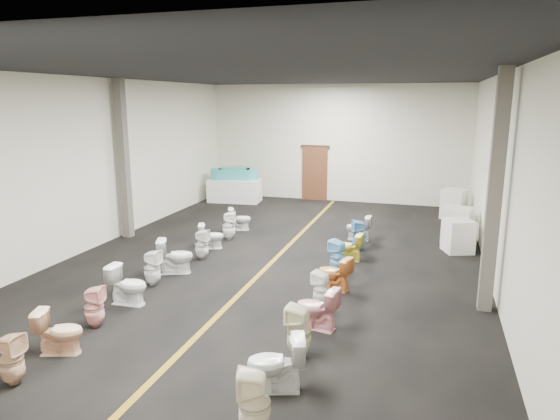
# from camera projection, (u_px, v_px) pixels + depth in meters

# --- Properties ---
(floor) EXTENTS (16.00, 16.00, 0.00)m
(floor) POSITION_uv_depth(u_px,v_px,m) (272.00, 262.00, 12.31)
(floor) COLOR black
(floor) RESTS_ON ground
(ceiling) EXTENTS (16.00, 16.00, 0.00)m
(ceiling) POSITION_uv_depth(u_px,v_px,m) (272.00, 73.00, 11.33)
(ceiling) COLOR black
(ceiling) RESTS_ON ground
(wall_back) EXTENTS (10.00, 0.00, 10.00)m
(wall_back) POSITION_uv_depth(u_px,v_px,m) (336.00, 143.00, 19.29)
(wall_back) COLOR beige
(wall_back) RESTS_ON ground
(wall_left) EXTENTS (0.00, 16.00, 16.00)m
(wall_left) POSITION_uv_depth(u_px,v_px,m) (93.00, 164.00, 13.26)
(wall_left) COLOR beige
(wall_left) RESTS_ON ground
(wall_right) EXTENTS (0.00, 16.00, 16.00)m
(wall_right) POSITION_uv_depth(u_px,v_px,m) (500.00, 182.00, 10.39)
(wall_right) COLOR beige
(wall_right) RESTS_ON ground
(aisle_stripe) EXTENTS (0.12, 15.60, 0.01)m
(aisle_stripe) POSITION_uv_depth(u_px,v_px,m) (272.00, 262.00, 12.31)
(aisle_stripe) COLOR #815E12
(aisle_stripe) RESTS_ON floor
(back_door) EXTENTS (1.00, 0.10, 2.10)m
(back_door) POSITION_uv_depth(u_px,v_px,m) (315.00, 174.00, 19.72)
(back_door) COLOR #562D19
(back_door) RESTS_ON floor
(door_frame) EXTENTS (1.15, 0.08, 0.10)m
(door_frame) POSITION_uv_depth(u_px,v_px,m) (315.00, 146.00, 19.50)
(door_frame) COLOR #331C11
(door_frame) RESTS_ON back_door
(column_left) EXTENTS (0.25, 0.25, 4.50)m
(column_left) POSITION_uv_depth(u_px,v_px,m) (123.00, 160.00, 14.12)
(column_left) COLOR #59544C
(column_left) RESTS_ON floor
(column_right) EXTENTS (0.25, 0.25, 4.50)m
(column_right) POSITION_uv_depth(u_px,v_px,m) (495.00, 194.00, 9.06)
(column_right) COLOR #59544C
(column_right) RESTS_ON floor
(display_table) EXTENTS (2.07, 1.18, 0.88)m
(display_table) POSITION_uv_depth(u_px,v_px,m) (235.00, 190.00, 19.48)
(display_table) COLOR white
(display_table) RESTS_ON floor
(bathtub) EXTENTS (1.83, 0.92, 0.55)m
(bathtub) POSITION_uv_depth(u_px,v_px,m) (234.00, 174.00, 19.35)
(bathtub) COLOR teal
(bathtub) RESTS_ON display_table
(appliance_crate_a) EXTENTS (0.87, 0.87, 0.86)m
(appliance_crate_a) POSITION_uv_depth(u_px,v_px,m) (458.00, 236.00, 13.04)
(appliance_crate_a) COLOR silver
(appliance_crate_a) RESTS_ON floor
(appliance_crate_b) EXTENTS (0.87, 0.87, 0.99)m
(appliance_crate_b) POSITION_uv_depth(u_px,v_px,m) (457.00, 225.00, 13.91)
(appliance_crate_b) COLOR silver
(appliance_crate_b) RESTS_ON floor
(appliance_crate_c) EXTENTS (0.71, 0.71, 0.76)m
(appliance_crate_c) POSITION_uv_depth(u_px,v_px,m) (455.00, 220.00, 14.97)
(appliance_crate_c) COLOR silver
(appliance_crate_c) RESTS_ON floor
(appliance_crate_d) EXTENTS (0.90, 0.90, 0.99)m
(appliance_crate_d) POSITION_uv_depth(u_px,v_px,m) (454.00, 204.00, 16.69)
(appliance_crate_d) COLOR white
(appliance_crate_d) RESTS_ON floor
(toilet_left_1) EXTENTS (0.36, 0.35, 0.77)m
(toilet_left_1) POSITION_uv_depth(u_px,v_px,m) (11.00, 359.00, 6.96)
(toilet_left_1) COLOR #EAB58F
(toilet_left_1) RESTS_ON floor
(toilet_left_2) EXTENTS (0.81, 0.62, 0.73)m
(toilet_left_2) POSITION_uv_depth(u_px,v_px,m) (59.00, 332.00, 7.82)
(toilet_left_2) COLOR #FCC197
(toilet_left_2) RESTS_ON floor
(toilet_left_3) EXTENTS (0.41, 0.41, 0.75)m
(toilet_left_3) POSITION_uv_depth(u_px,v_px,m) (94.00, 307.00, 8.72)
(toilet_left_3) COLOR #FAB0AB
(toilet_left_3) RESTS_ON floor
(toilet_left_4) EXTENTS (0.79, 0.48, 0.78)m
(toilet_left_4) POSITION_uv_depth(u_px,v_px,m) (128.00, 285.00, 9.71)
(toilet_left_4) COLOR white
(toilet_left_4) RESTS_ON floor
(toilet_left_5) EXTENTS (0.38, 0.37, 0.79)m
(toilet_left_5) POSITION_uv_depth(u_px,v_px,m) (152.00, 268.00, 10.68)
(toilet_left_5) COLOR white
(toilet_left_5) RESTS_ON floor
(toilet_left_6) EXTENTS (0.91, 0.72, 0.81)m
(toilet_left_6) POSITION_uv_depth(u_px,v_px,m) (175.00, 256.00, 11.45)
(toilet_left_6) COLOR white
(toilet_left_6) RESTS_ON floor
(toilet_left_7) EXTENTS (0.36, 0.35, 0.76)m
(toilet_left_7) POSITION_uv_depth(u_px,v_px,m) (202.00, 244.00, 12.45)
(toilet_left_7) COLOR white
(toilet_left_7) RESTS_ON floor
(toilet_left_8) EXTENTS (0.76, 0.59, 0.68)m
(toilet_left_8) POSITION_uv_depth(u_px,v_px,m) (211.00, 236.00, 13.37)
(toilet_left_8) COLOR white
(toilet_left_8) RESTS_ON floor
(toilet_left_9) EXTENTS (0.46, 0.46, 0.82)m
(toilet_left_9) POSITION_uv_depth(u_px,v_px,m) (229.00, 226.00, 14.18)
(toilet_left_9) COLOR white
(toilet_left_9) RESTS_ON floor
(toilet_left_10) EXTENTS (0.78, 0.63, 0.70)m
(toilet_left_10) POSITION_uv_depth(u_px,v_px,m) (240.00, 219.00, 15.23)
(toilet_left_10) COLOR white
(toilet_left_10) RESTS_ON floor
(toilet_right_0) EXTENTS (0.48, 0.48, 0.85)m
(toilet_right_0) POSITION_uv_depth(u_px,v_px,m) (254.00, 403.00, 5.88)
(toilet_right_0) COLOR beige
(toilet_right_0) RESTS_ON floor
(toilet_right_1) EXTENTS (0.89, 0.68, 0.81)m
(toilet_right_1) POSITION_uv_depth(u_px,v_px,m) (276.00, 364.00, 6.79)
(toilet_right_1) COLOR white
(toilet_right_1) RESTS_ON floor
(toilet_right_2) EXTENTS (0.42, 0.41, 0.84)m
(toilet_right_2) POSITION_uv_depth(u_px,v_px,m) (299.00, 331.00, 7.72)
(toilet_right_2) COLOR beige
(toilet_right_2) RESTS_ON floor
(toilet_right_3) EXTENTS (0.81, 0.55, 0.77)m
(toilet_right_3) POSITION_uv_depth(u_px,v_px,m) (317.00, 308.00, 8.66)
(toilet_right_3) COLOR pink
(toilet_right_3) RESTS_ON floor
(toilet_right_4) EXTENTS (0.41, 0.40, 0.72)m
(toilet_right_4) POSITION_uv_depth(u_px,v_px,m) (321.00, 289.00, 9.58)
(toilet_right_4) COLOR white
(toilet_right_4) RESTS_ON floor
(toilet_right_5) EXTENTS (0.81, 0.60, 0.74)m
(toilet_right_5) POSITION_uv_depth(u_px,v_px,m) (334.00, 273.00, 10.44)
(toilet_right_5) COLOR orange
(toilet_right_5) RESTS_ON floor
(toilet_right_6) EXTENTS (0.48, 0.47, 0.80)m
(toilet_right_6) POSITION_uv_depth(u_px,v_px,m) (338.00, 257.00, 11.40)
(toilet_right_6) COLOR #7EC0E9
(toilet_right_6) RESTS_ON floor
(toilet_right_7) EXTENTS (0.71, 0.44, 0.70)m
(toilet_right_7) POSITION_uv_depth(u_px,v_px,m) (349.00, 247.00, 12.38)
(toilet_right_7) COLOR #F5E448
(toilet_right_7) RESTS_ON floor
(toilet_right_8) EXTENTS (0.48, 0.48, 0.82)m
(toilet_right_8) POSITION_uv_depth(u_px,v_px,m) (359.00, 235.00, 13.19)
(toilet_right_8) COLOR #67A1DB
(toilet_right_8) RESTS_ON floor
(toilet_right_9) EXTENTS (0.71, 0.41, 0.72)m
(toilet_right_9) POSITION_uv_depth(u_px,v_px,m) (359.00, 228.00, 14.15)
(toilet_right_9) COLOR silver
(toilet_right_9) RESTS_ON floor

